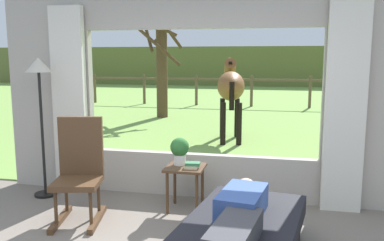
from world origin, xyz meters
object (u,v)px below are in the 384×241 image
(side_table, at_px, (185,174))
(floor_lamp_left, at_px, (39,85))
(horse, at_px, (231,86))
(pasture_tree, at_px, (162,63))
(book_stack, at_px, (192,165))
(potted_plant, at_px, (180,149))
(rocking_chair, at_px, (79,170))
(reclining_person, at_px, (240,212))

(side_table, height_order, floor_lamp_left, floor_lamp_left)
(side_table, relative_size, horse, 0.29)
(floor_lamp_left, height_order, horse, floor_lamp_left)
(pasture_tree, bearing_deg, book_stack, -71.05)
(potted_plant, distance_m, horse, 4.02)
(floor_lamp_left, bearing_deg, potted_plant, -1.40)
(rocking_chair, distance_m, floor_lamp_left, 1.33)
(reclining_person, bearing_deg, horse, 106.39)
(reclining_person, height_order, rocking_chair, rocking_chair)
(book_stack, bearing_deg, horse, 90.83)
(reclining_person, bearing_deg, floor_lamp_left, 161.07)
(reclining_person, xyz_separation_m, rocking_chair, (-1.82, 0.77, 0.02))
(book_stack, relative_size, pasture_tree, 0.06)
(rocking_chair, xyz_separation_m, horse, (1.10, 4.55, 0.61))
(reclining_person, relative_size, horse, 0.79)
(book_stack, bearing_deg, pasture_tree, 108.95)
(book_stack, height_order, horse, horse)
(reclining_person, bearing_deg, potted_plant, 130.68)
(potted_plant, height_order, floor_lamp_left, floor_lamp_left)
(floor_lamp_left, bearing_deg, book_stack, -4.76)
(reclining_person, relative_size, potted_plant, 4.49)
(reclining_person, height_order, potted_plant, potted_plant)
(reclining_person, relative_size, book_stack, 7.95)
(side_table, bearing_deg, reclining_person, -59.44)
(reclining_person, distance_m, horse, 5.41)
(rocking_chair, distance_m, book_stack, 1.24)
(side_table, distance_m, book_stack, 0.17)
(rocking_chair, relative_size, horse, 0.62)
(rocking_chair, distance_m, pasture_tree, 7.59)
(book_stack, bearing_deg, reclining_person, -61.49)
(potted_plant, bearing_deg, side_table, -36.87)
(floor_lamp_left, distance_m, horse, 4.40)
(potted_plant, bearing_deg, book_stack, -34.75)
(rocking_chair, relative_size, book_stack, 6.20)
(side_table, distance_m, floor_lamp_left, 2.12)
(reclining_person, distance_m, book_stack, 1.38)
(side_table, xyz_separation_m, pasture_tree, (-2.30, 6.91, 1.18))
(potted_plant, xyz_separation_m, pasture_tree, (-2.22, 6.85, 0.90))
(side_table, distance_m, potted_plant, 0.29)
(side_table, height_order, horse, horse)
(floor_lamp_left, bearing_deg, side_table, -3.17)
(reclining_person, height_order, floor_lamp_left, floor_lamp_left)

